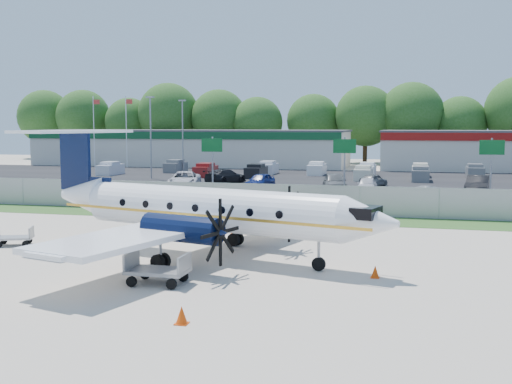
# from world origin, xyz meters

# --- Properties ---
(ground) EXTENTS (170.00, 170.00, 0.00)m
(ground) POSITION_xyz_m (0.00, 0.00, 0.00)
(ground) COLOR beige
(ground) RESTS_ON ground
(grass_verge) EXTENTS (170.00, 4.00, 0.02)m
(grass_verge) POSITION_xyz_m (0.00, 12.00, 0.01)
(grass_verge) COLOR #2D561E
(grass_verge) RESTS_ON ground
(access_road) EXTENTS (170.00, 8.00, 0.02)m
(access_road) POSITION_xyz_m (0.00, 19.00, 0.01)
(access_road) COLOR black
(access_road) RESTS_ON ground
(parking_lot) EXTENTS (170.00, 32.00, 0.02)m
(parking_lot) POSITION_xyz_m (0.00, 40.00, 0.01)
(parking_lot) COLOR black
(parking_lot) RESTS_ON ground
(perimeter_fence) EXTENTS (120.00, 0.06, 1.99)m
(perimeter_fence) POSITION_xyz_m (0.00, 14.00, 1.00)
(perimeter_fence) COLOR gray
(perimeter_fence) RESTS_ON ground
(building_west) EXTENTS (46.40, 12.40, 5.24)m
(building_west) POSITION_xyz_m (-24.00, 61.98, 2.63)
(building_west) COLOR beige
(building_west) RESTS_ON ground
(sign_left) EXTENTS (1.80, 0.26, 5.00)m
(sign_left) POSITION_xyz_m (-8.00, 22.91, 3.61)
(sign_left) COLOR gray
(sign_left) RESTS_ON ground
(sign_mid) EXTENTS (1.80, 0.26, 5.00)m
(sign_mid) POSITION_xyz_m (3.00, 22.91, 3.61)
(sign_mid) COLOR gray
(sign_mid) RESTS_ON ground
(sign_right) EXTENTS (1.80, 0.26, 5.00)m
(sign_right) POSITION_xyz_m (14.00, 22.91, 3.61)
(sign_right) COLOR gray
(sign_right) RESTS_ON ground
(flagpole_west) EXTENTS (1.06, 0.12, 10.00)m
(flagpole_west) POSITION_xyz_m (-35.92, 55.00, 5.64)
(flagpole_west) COLOR white
(flagpole_west) RESTS_ON ground
(flagpole_east) EXTENTS (1.06, 0.12, 10.00)m
(flagpole_east) POSITION_xyz_m (-30.92, 55.00, 5.64)
(flagpole_east) COLOR white
(flagpole_east) RESTS_ON ground
(light_pole_nw) EXTENTS (0.90, 0.35, 9.09)m
(light_pole_nw) POSITION_xyz_m (-20.00, 38.00, 5.23)
(light_pole_nw) COLOR gray
(light_pole_nw) RESTS_ON ground
(light_pole_sw) EXTENTS (0.90, 0.35, 9.09)m
(light_pole_sw) POSITION_xyz_m (-20.00, 48.00, 5.23)
(light_pole_sw) COLOR gray
(light_pole_sw) RESTS_ON ground
(tree_line) EXTENTS (112.00, 6.00, 14.00)m
(tree_line) POSITION_xyz_m (0.00, 74.00, 0.00)
(tree_line) COLOR #224D16
(tree_line) RESTS_ON ground
(aircraft) EXTENTS (18.70, 18.27, 5.71)m
(aircraft) POSITION_xyz_m (-0.79, -0.74, 2.21)
(aircraft) COLOR white
(aircraft) RESTS_ON ground
(baggage_cart_near) EXTENTS (2.01, 1.63, 0.92)m
(baggage_cart_near) POSITION_xyz_m (-10.79, -0.44, 0.43)
(baggage_cart_near) COLOR gray
(baggage_cart_near) RESTS_ON ground
(baggage_cart_far) EXTENTS (2.25, 1.38, 1.18)m
(baggage_cart_far) POSITION_xyz_m (-0.82, -5.97, 0.55)
(baggage_cart_far) COLOR gray
(baggage_cart_far) RESTS_ON ground
(cone_nose) EXTENTS (0.35, 0.35, 0.49)m
(cone_nose) POSITION_xyz_m (7.06, -2.95, 0.23)
(cone_nose) COLOR #D84006
(cone_nose) RESTS_ON ground
(cone_port_wing) EXTENTS (0.39, 0.39, 0.56)m
(cone_port_wing) POSITION_xyz_m (1.77, -10.32, 0.26)
(cone_port_wing) COLOR #D84006
(cone_port_wing) RESTS_ON ground
(cone_starboard_wing) EXTENTS (0.33, 0.33, 0.47)m
(cone_starboard_wing) POSITION_xyz_m (-1.14, 5.61, 0.22)
(cone_starboard_wing) COLOR #D84006
(cone_starboard_wing) RESTS_ON ground
(road_car_west) EXTENTS (5.81, 2.75, 1.60)m
(road_car_west) POSITION_xyz_m (-19.18, 16.93, 0.00)
(road_car_west) COLOR beige
(road_car_west) RESTS_ON ground
(road_car_mid) EXTENTS (4.36, 1.69, 1.42)m
(road_car_mid) POSITION_xyz_m (8.95, 21.17, 0.00)
(road_car_mid) COLOR #595B5E
(road_car_mid) RESTS_ON ground
(parked_car_a) EXTENTS (3.99, 6.29, 1.62)m
(parked_car_a) POSITION_xyz_m (-12.56, 28.49, 0.00)
(parked_car_a) COLOR silver
(parked_car_a) RESTS_ON ground
(parked_car_b) EXTENTS (2.36, 4.59, 1.49)m
(parked_car_b) POSITION_xyz_m (-5.56, 29.74, 0.00)
(parked_car_b) COLOR navy
(parked_car_b) RESTS_ON ground
(parked_car_c) EXTENTS (2.97, 5.27, 1.69)m
(parked_car_c) POSITION_xyz_m (1.43, 29.52, 0.00)
(parked_car_c) COLOR #595B5E
(parked_car_c) RESTS_ON ground
(parked_car_d) EXTENTS (1.63, 4.05, 1.38)m
(parked_car_d) POSITION_xyz_m (4.36, 29.01, 0.00)
(parked_car_d) COLOR silver
(parked_car_d) RESTS_ON ground
(parked_car_e) EXTENTS (2.63, 5.35, 1.69)m
(parked_car_e) POSITION_xyz_m (13.68, 29.31, 0.00)
(parked_car_e) COLOR black
(parked_car_e) RESTS_ON ground
(parked_car_f) EXTENTS (3.89, 5.44, 1.46)m
(parked_car_f) POSITION_xyz_m (-10.43, 34.78, 0.00)
(parked_car_f) COLOR black
(parked_car_f) RESTS_ON ground
(parked_car_g) EXTENTS (2.90, 4.06, 1.28)m
(parked_car_g) POSITION_xyz_m (4.55, 34.79, 0.00)
(parked_car_g) COLOR #595B5E
(parked_car_g) RESTS_ON ground
(far_parking_rows) EXTENTS (56.00, 10.00, 1.60)m
(far_parking_rows) POSITION_xyz_m (0.00, 45.00, 0.00)
(far_parking_rows) COLOR gray
(far_parking_rows) RESTS_ON ground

